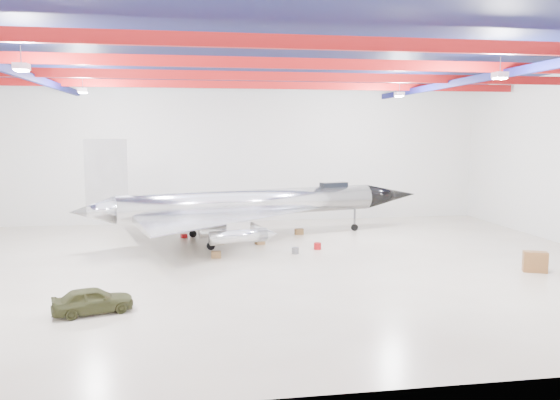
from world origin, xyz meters
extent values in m
plane|color=#B8A792|center=(0.00, 0.00, 0.00)|extent=(40.00, 40.00, 0.00)
plane|color=silver|center=(0.00, 15.00, 5.50)|extent=(40.00, 0.00, 40.00)
plane|color=#0A0F38|center=(0.00, 0.00, 11.00)|extent=(40.00, 40.00, 0.00)
cube|color=maroon|center=(0.00, -9.00, 10.40)|extent=(39.50, 0.25, 0.50)
cube|color=maroon|center=(0.00, -3.00, 10.40)|extent=(39.50, 0.25, 0.50)
cube|color=maroon|center=(0.00, 3.00, 10.40)|extent=(39.50, 0.25, 0.50)
cube|color=maroon|center=(0.00, 9.00, 10.40)|extent=(39.50, 0.25, 0.50)
cube|color=#0C0E49|center=(-12.00, 0.00, 10.10)|extent=(0.25, 29.50, 0.40)
cube|color=#0C0E49|center=(12.00, 0.00, 10.10)|extent=(0.25, 29.50, 0.40)
cube|color=silver|center=(-10.00, -6.00, 9.70)|extent=(0.55, 0.55, 0.25)
cube|color=silver|center=(10.00, -6.00, 9.70)|extent=(0.55, 0.55, 0.25)
cube|color=silver|center=(-10.00, 6.00, 9.70)|extent=(0.55, 0.55, 0.25)
cube|color=silver|center=(10.00, 6.00, 9.70)|extent=(0.55, 0.55, 0.25)
cylinder|color=silver|center=(0.35, 7.34, 2.49)|extent=(17.65, 6.07, 1.78)
cone|color=black|center=(11.11, 10.06, 2.49)|extent=(4.74, 2.81, 1.78)
cone|color=silver|center=(-9.55, 4.84, 2.49)|extent=(3.02, 2.37, 1.78)
cube|color=silver|center=(-8.69, 5.06, 4.79)|extent=(2.44, 0.71, 3.99)
cube|color=black|center=(6.38, 8.86, 3.42)|extent=(2.07, 1.17, 0.44)
cylinder|color=silver|center=(-1.03, 1.95, 1.24)|extent=(3.47, 1.60, 0.80)
cylinder|color=silver|center=(-1.58, 4.10, 1.24)|extent=(3.47, 1.60, 0.80)
cylinder|color=silver|center=(-2.88, 9.27, 1.24)|extent=(3.47, 1.60, 0.80)
cylinder|color=silver|center=(-3.43, 11.42, 1.24)|extent=(3.47, 1.60, 0.80)
cylinder|color=#59595B|center=(8.10, 9.30, 0.80)|extent=(0.16, 0.16, 1.60)
cylinder|color=black|center=(8.10, 9.30, 0.25)|extent=(0.53, 0.31, 0.50)
cylinder|color=#59595B|center=(-2.55, 4.32, 0.80)|extent=(0.16, 0.16, 1.60)
cylinder|color=black|center=(-2.55, 4.32, 0.25)|extent=(0.53, 0.31, 0.50)
cylinder|color=#59595B|center=(-3.64, 8.62, 0.80)|extent=(0.16, 0.16, 1.60)
cylinder|color=black|center=(-3.64, 8.62, 0.25)|extent=(0.53, 0.31, 0.50)
imported|color=#383A1D|center=(-7.57, -6.85, 0.53)|extent=(3.34, 2.05, 1.06)
cube|color=brown|center=(13.84, -3.69, 0.54)|extent=(1.31, 1.00, 1.07)
cube|color=olive|center=(-2.32, 2.12, 0.19)|extent=(0.55, 0.44, 0.38)
cube|color=#9C0F13|center=(-4.25, 8.55, 0.14)|extent=(0.49, 0.45, 0.28)
cylinder|color=#59595B|center=(2.38, 2.45, 0.19)|extent=(0.50, 0.50, 0.38)
cube|color=olive|center=(3.80, 8.53, 0.20)|extent=(0.60, 0.49, 0.40)
cylinder|color=#9C0F13|center=(3.96, 3.43, 0.21)|extent=(0.52, 0.52, 0.41)
cube|color=olive|center=(0.65, 5.54, 0.20)|extent=(0.67, 0.60, 0.39)
cylinder|color=#59595B|center=(0.51, 8.66, 0.15)|extent=(0.45, 0.45, 0.31)
camera|label=1|loc=(-3.50, -28.82, 7.16)|focal=35.00mm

